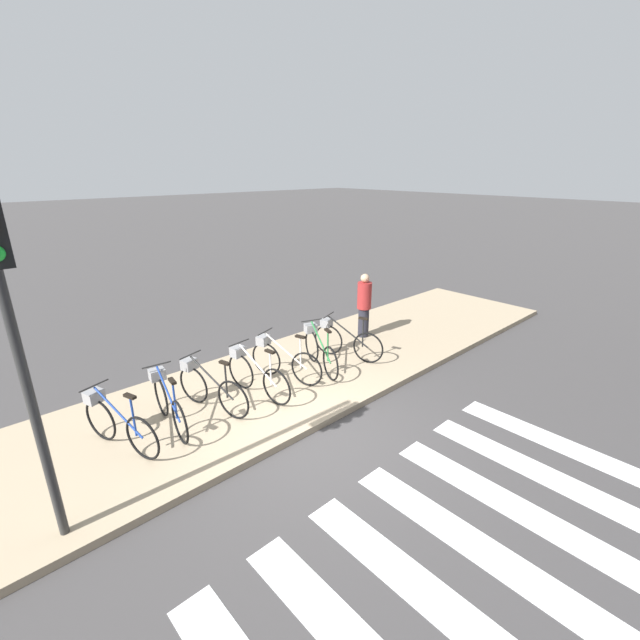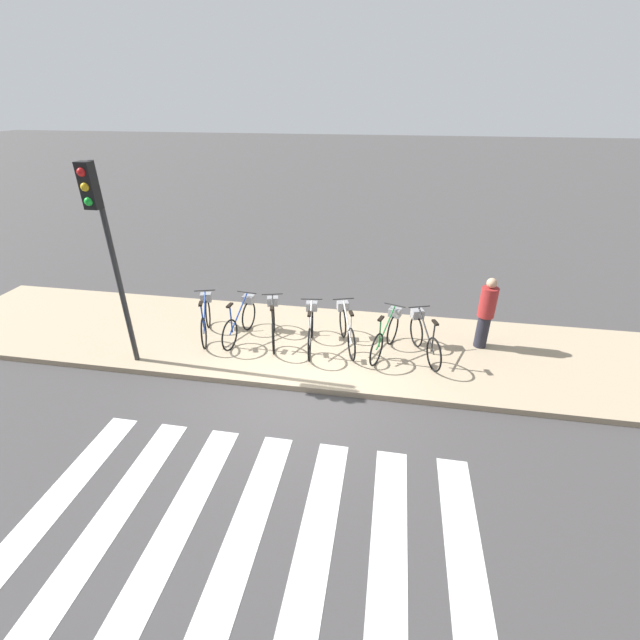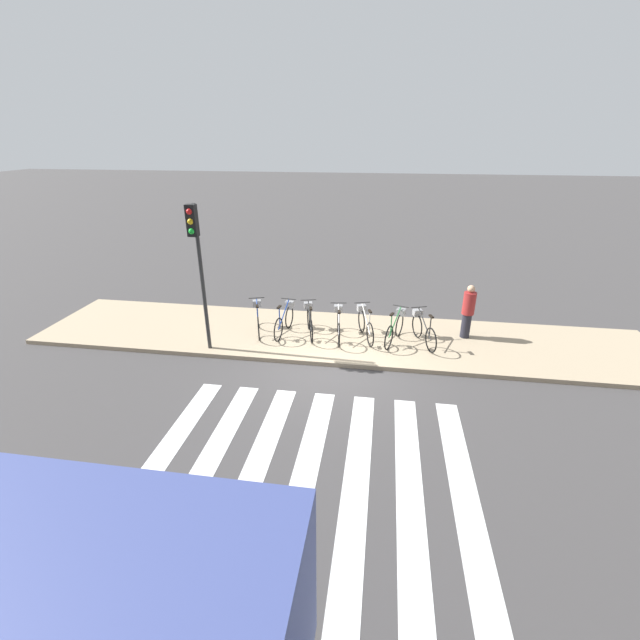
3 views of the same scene
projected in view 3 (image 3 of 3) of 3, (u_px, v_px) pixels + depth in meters
ground_plane at (332, 367)px, 10.94m from camera, size 120.00×120.00×0.00m
sidewalk at (339, 337)px, 12.43m from camera, size 17.50×3.33×0.12m
road_crosswalk at (287, 547)px, 6.18m from camera, size 5.85×8.00×0.01m
parked_bicycle_0 at (258, 318)px, 12.46m from camera, size 0.63×1.55×0.99m
parked_bicycle_1 at (285, 319)px, 12.40m from camera, size 0.46×1.61×0.99m
parked_bicycle_2 at (310, 320)px, 12.31m from camera, size 0.57×1.57×0.99m
parked_bicycle_3 at (339, 324)px, 12.08m from camera, size 0.46×1.61×0.99m
parked_bicycle_4 at (365, 323)px, 12.12m from camera, size 0.63×1.55×0.99m
parked_bicycle_5 at (396, 327)px, 11.89m from camera, size 0.65×1.54×0.99m
parked_bicycle_6 at (423, 328)px, 11.79m from camera, size 0.66×1.54×0.99m
truck at (17, 639)px, 3.70m from camera, size 5.35×2.03×2.54m
pedestrian at (468, 311)px, 11.98m from camera, size 0.34×0.34×1.56m
traffic_light at (197, 250)px, 10.48m from camera, size 0.24×0.40×3.85m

